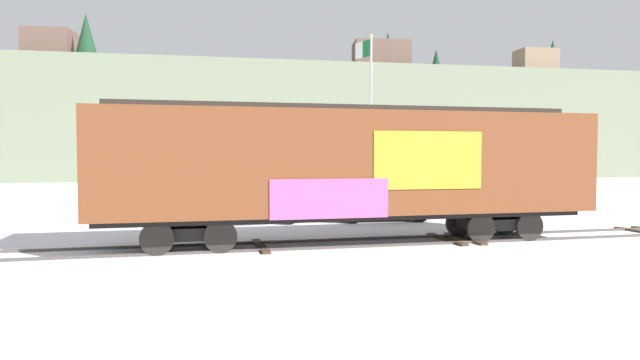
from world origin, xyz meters
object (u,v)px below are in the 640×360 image
object	(u,v)px
freight_car	(351,165)
parked_car_silver	(249,201)
flagpole	(368,96)
parked_car_green	(495,197)
parked_car_black	(381,201)

from	to	relation	value
freight_car	parked_car_silver	size ratio (longest dim) A/B	3.53
freight_car	flagpole	bearing A→B (deg)	71.88
parked_car_green	freight_car	bearing A→B (deg)	-142.18
freight_car	parked_car_green	xyz separation A→B (m)	(8.25, 6.41, -1.57)
flagpole	freight_car	bearing A→B (deg)	-108.12
parked_car_silver	flagpole	bearing A→B (deg)	47.36
parked_car_green	parked_car_black	bearing A→B (deg)	-174.25
flagpole	parked_car_silver	distance (m)	11.71
parked_car_silver	parked_car_black	distance (m)	5.45
flagpole	parked_car_silver	bearing A→B (deg)	-132.64
flagpole	parked_car_black	size ratio (longest dim) A/B	2.25
freight_car	parked_car_green	bearing A→B (deg)	37.82
parked_car_black	freight_car	bearing A→B (deg)	-115.47
parked_car_silver	parked_car_black	bearing A→B (deg)	-0.76
flagpole	parked_car_silver	size ratio (longest dim) A/B	2.17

